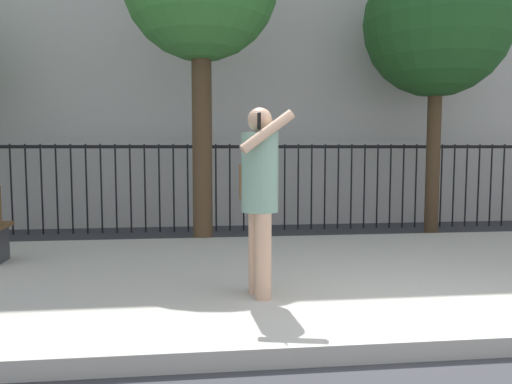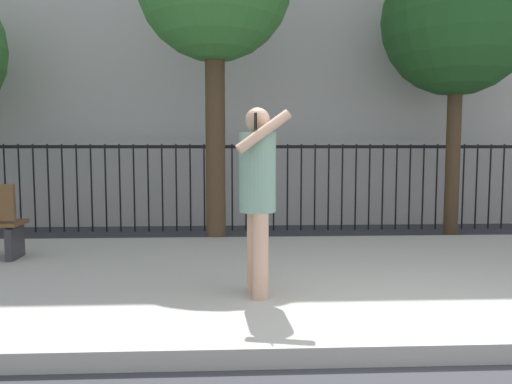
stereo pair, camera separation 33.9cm
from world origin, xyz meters
TOP-DOWN VIEW (x-y plane):
  - ground_plane at (0.00, 0.00)m, footprint 60.00×60.00m
  - sidewalk at (0.00, 2.20)m, footprint 28.00×4.40m
  - building_facade at (0.00, 8.50)m, footprint 28.00×4.00m
  - iron_fence at (0.00, 5.90)m, footprint 12.03×0.04m
  - pedestrian_on_phone at (-1.18, 1.28)m, footprint 0.51×0.70m
  - street_tree_mid at (2.35, 5.07)m, footprint 2.50×2.50m

SIDE VIEW (x-z plane):
  - ground_plane at x=0.00m, z-range 0.00..0.00m
  - sidewalk at x=0.00m, z-range 0.00..0.15m
  - iron_fence at x=0.00m, z-range 0.22..1.82m
  - pedestrian_on_phone at x=-1.18m, z-range 0.30..2.05m
  - street_tree_mid at x=2.35m, z-range 1.18..6.08m
  - building_facade at x=0.00m, z-range 0.00..9.22m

